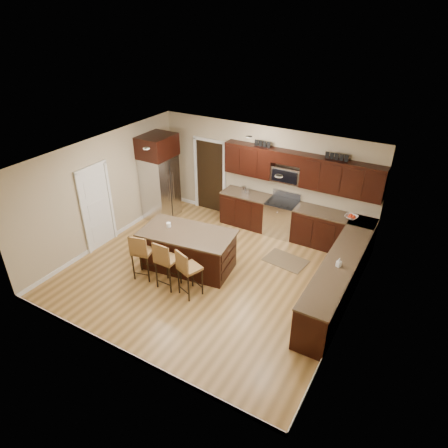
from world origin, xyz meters
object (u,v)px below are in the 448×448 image
Objects in this scene: stool_left at (141,252)px; stool_right at (187,268)px; stool_mid at (165,260)px; island at (188,251)px; refrigerator at (160,176)px; range at (281,218)px.

stool_left is 1.19m from stool_right.
stool_left is 0.98× the size of stool_mid.
stool_left is at bearing -134.00° from island.
stool_mid is (0.03, -0.85, 0.27)m from island.
stool_left is 0.47× the size of refrigerator.
stool_mid is 0.54m from stool_right.
island is 1.08m from stool_left.
stool_right is (0.54, 0.01, -0.02)m from stool_mid.
stool_mid is (0.65, -0.00, 0.01)m from stool_left.
refrigerator reaches higher than range.
range reaches higher than stool_left.
stool_right is at bearing 1.31° from stool_mid.
range is at bearing 70.61° from stool_mid.
stool_left is at bearing -179.60° from stool_mid.
range is 3.53m from stool_mid.
refrigerator is at bearing 130.12° from stool_mid.
stool_right is (-0.67, -3.30, 0.20)m from range.
island is at bearing 92.56° from stool_mid.
island is at bearing -39.41° from refrigerator.
refrigerator reaches higher than stool_left.
stool_right reaches higher than island.
stool_mid is 1.04× the size of stool_right.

